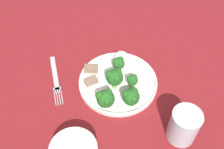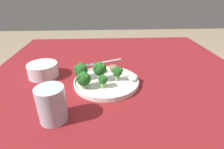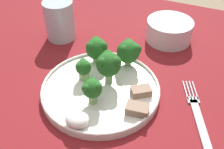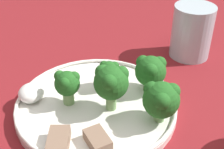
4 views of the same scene
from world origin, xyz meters
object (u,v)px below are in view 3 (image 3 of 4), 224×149
Objects in this scene: dinner_plate at (101,89)px; fork at (198,118)px; drinking_glass at (60,22)px; cream_bowl at (169,31)px.

dinner_plate is 0.20m from fork.
fork is at bearing -19.78° from drinking_glass.
cream_bowl reaches higher than dinner_plate.
cream_bowl is 0.29m from drinking_glass.
cream_bowl is (-0.12, 0.24, 0.02)m from fork.
fork is at bearing 3.09° from dinner_plate.
fork is 1.89× the size of drinking_glass.
drinking_glass reaches higher than cream_bowl.
cream_bowl is at bearing 73.37° from dinner_plate.
cream_bowl reaches higher than fork.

